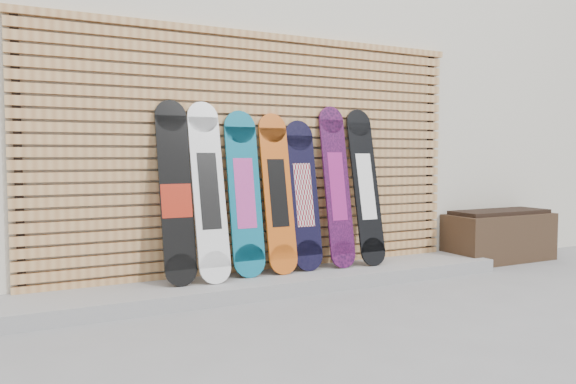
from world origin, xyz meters
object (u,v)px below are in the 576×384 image
at_px(snowboard_1, 209,191).
at_px(snowboard_2, 245,193).
at_px(planter_box, 499,236).
at_px(snowboard_4, 303,195).
at_px(snowboard_5, 337,186).
at_px(snowboard_6, 366,187).
at_px(snowboard_0, 176,193).
at_px(snowboard_3, 278,193).

height_order(snowboard_1, snowboard_2, snowboard_1).
xyz_separation_m(planter_box, snowboard_1, (-3.40, 0.03, 0.60)).
height_order(snowboard_2, snowboard_4, snowboard_2).
height_order(snowboard_5, snowboard_6, snowboard_5).
distance_m(snowboard_2, snowboard_6, 1.27).
height_order(snowboard_0, snowboard_4, snowboard_0).
bearing_deg(snowboard_3, snowboard_4, 3.37).
height_order(snowboard_2, snowboard_5, snowboard_5).
relative_size(planter_box, snowboard_0, 0.83).
bearing_deg(snowboard_6, snowboard_4, 176.79).
relative_size(planter_box, snowboard_1, 0.83).
bearing_deg(snowboard_3, snowboard_1, -177.05).
bearing_deg(snowboard_2, planter_box, -1.43).
bearing_deg(snowboard_6, snowboard_3, 178.69).
distance_m(snowboard_1, snowboard_2, 0.35).
distance_m(planter_box, snowboard_1, 3.45).
xyz_separation_m(snowboard_1, snowboard_5, (1.29, 0.04, 0.00)).
relative_size(snowboard_1, snowboard_3, 1.05).
distance_m(snowboard_3, snowboard_5, 0.63).
bearing_deg(snowboard_1, planter_box, -0.53).
xyz_separation_m(snowboard_2, snowboard_4, (0.59, 0.01, -0.04)).
bearing_deg(snowboard_1, snowboard_3, 2.95).
height_order(planter_box, snowboard_0, snowboard_0).
relative_size(snowboard_1, snowboard_4, 1.10).
bearing_deg(snowboard_3, snowboard_5, 0.12).
distance_m(snowboard_2, snowboard_3, 0.32).
bearing_deg(snowboard_0, snowboard_1, -3.99).
xyz_separation_m(snowboard_2, snowboard_5, (0.95, -0.01, 0.04)).
bearing_deg(snowboard_4, snowboard_5, -2.37).
bearing_deg(snowboard_5, snowboard_3, -179.88).
height_order(planter_box, snowboard_5, snowboard_5).
distance_m(snowboard_5, snowboard_6, 0.32).
height_order(snowboard_4, snowboard_5, snowboard_5).
xyz_separation_m(snowboard_3, snowboard_5, (0.63, 0.00, 0.04)).
relative_size(snowboard_2, snowboard_3, 1.01).
distance_m(planter_box, snowboard_6, 1.89).
xyz_separation_m(snowboard_0, snowboard_5, (1.57, 0.02, 0.01)).
height_order(snowboard_0, snowboard_1, snowboard_0).
bearing_deg(snowboard_1, snowboard_0, 176.01).
bearing_deg(snowboard_2, snowboard_5, -0.57).
xyz_separation_m(snowboard_0, snowboard_3, (0.94, 0.01, -0.03)).
xyz_separation_m(snowboard_2, snowboard_3, (0.32, -0.01, -0.01)).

